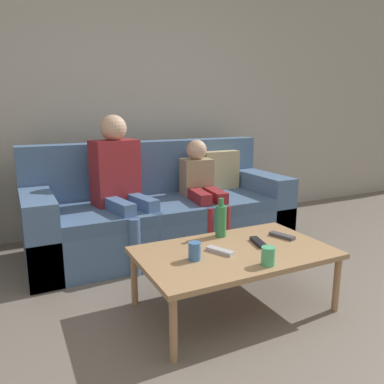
{
  "coord_description": "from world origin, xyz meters",
  "views": [
    {
      "loc": [
        -1.05,
        -1.04,
        1.17
      ],
      "look_at": [
        0.08,
        1.26,
        0.6
      ],
      "focal_mm": 35.0,
      "sensor_mm": 36.0,
      "label": 1
    }
  ],
  "objects_px": {
    "cup_far": "(195,251)",
    "bottle": "(221,220)",
    "tv_remote_1": "(220,251)",
    "person_adult": "(120,177)",
    "tv_remote_2": "(258,242)",
    "coffee_table": "(234,255)",
    "cup_near": "(268,256)",
    "tv_remote_0": "(282,236)",
    "person_child": "(202,186)",
    "couch": "(162,213)"
  },
  "relations": [
    {
      "from": "coffee_table",
      "to": "cup_near",
      "type": "distance_m",
      "value": 0.27
    },
    {
      "from": "coffee_table",
      "to": "tv_remote_0",
      "type": "xyz_separation_m",
      "value": [
        0.39,
        0.05,
        0.04
      ]
    },
    {
      "from": "couch",
      "to": "tv_remote_0",
      "type": "xyz_separation_m",
      "value": [
        0.39,
        -1.12,
        0.08
      ]
    },
    {
      "from": "coffee_table",
      "to": "cup_far",
      "type": "relative_size",
      "value": 11.19
    },
    {
      "from": "couch",
      "to": "coffee_table",
      "type": "height_order",
      "value": "couch"
    },
    {
      "from": "cup_near",
      "to": "tv_remote_0",
      "type": "height_order",
      "value": "cup_near"
    },
    {
      "from": "cup_far",
      "to": "tv_remote_2",
      "type": "height_order",
      "value": "cup_far"
    },
    {
      "from": "tv_remote_0",
      "to": "bottle",
      "type": "distance_m",
      "value": 0.4
    },
    {
      "from": "person_adult",
      "to": "tv_remote_2",
      "type": "distance_m",
      "value": 1.23
    },
    {
      "from": "cup_far",
      "to": "bottle",
      "type": "bearing_deg",
      "value": 39.88
    },
    {
      "from": "bottle",
      "to": "person_adult",
      "type": "bearing_deg",
      "value": 116.8
    },
    {
      "from": "person_adult",
      "to": "cup_near",
      "type": "xyz_separation_m",
      "value": [
        0.41,
        -1.34,
        -0.24
      ]
    },
    {
      "from": "couch",
      "to": "coffee_table",
      "type": "relative_size",
      "value": 1.95
    },
    {
      "from": "coffee_table",
      "to": "tv_remote_2",
      "type": "distance_m",
      "value": 0.19
    },
    {
      "from": "person_adult",
      "to": "tv_remote_2",
      "type": "xyz_separation_m",
      "value": [
        0.56,
        -1.06,
        -0.28
      ]
    },
    {
      "from": "person_child",
      "to": "cup_far",
      "type": "bearing_deg",
      "value": -113.4
    },
    {
      "from": "tv_remote_1",
      "to": "person_child",
      "type": "bearing_deg",
      "value": 42.85
    },
    {
      "from": "person_adult",
      "to": "bottle",
      "type": "distance_m",
      "value": 0.95
    },
    {
      "from": "tv_remote_2",
      "to": "person_child",
      "type": "bearing_deg",
      "value": 95.19
    },
    {
      "from": "cup_near",
      "to": "tv_remote_2",
      "type": "xyz_separation_m",
      "value": [
        0.14,
        0.28,
        -0.04
      ]
    },
    {
      "from": "coffee_table",
      "to": "bottle",
      "type": "height_order",
      "value": "bottle"
    },
    {
      "from": "cup_near",
      "to": "bottle",
      "type": "distance_m",
      "value": 0.51
    },
    {
      "from": "tv_remote_0",
      "to": "tv_remote_1",
      "type": "height_order",
      "value": "same"
    },
    {
      "from": "tv_remote_1",
      "to": "bottle",
      "type": "height_order",
      "value": "bottle"
    },
    {
      "from": "coffee_table",
      "to": "tv_remote_0",
      "type": "bearing_deg",
      "value": 7.82
    },
    {
      "from": "person_adult",
      "to": "person_child",
      "type": "bearing_deg",
      "value": -14.94
    },
    {
      "from": "cup_far",
      "to": "bottle",
      "type": "xyz_separation_m",
      "value": [
        0.33,
        0.27,
        0.06
      ]
    },
    {
      "from": "cup_near",
      "to": "person_child",
      "type": "bearing_deg",
      "value": 77.52
    },
    {
      "from": "person_adult",
      "to": "cup_near",
      "type": "height_order",
      "value": "person_adult"
    },
    {
      "from": "person_child",
      "to": "tv_remote_1",
      "type": "distance_m",
      "value": 1.13
    },
    {
      "from": "cup_far",
      "to": "tv_remote_1",
      "type": "distance_m",
      "value": 0.18
    },
    {
      "from": "coffee_table",
      "to": "person_adult",
      "type": "relative_size",
      "value": 0.99
    },
    {
      "from": "couch",
      "to": "coffee_table",
      "type": "bearing_deg",
      "value": -90.36
    },
    {
      "from": "tv_remote_1",
      "to": "tv_remote_0",
      "type": "bearing_deg",
      "value": -19.21
    },
    {
      "from": "couch",
      "to": "cup_far",
      "type": "xyz_separation_m",
      "value": [
        -0.28,
        -1.19,
        0.12
      ]
    },
    {
      "from": "person_child",
      "to": "tv_remote_0",
      "type": "height_order",
      "value": "person_child"
    },
    {
      "from": "tv_remote_1",
      "to": "tv_remote_2",
      "type": "xyz_separation_m",
      "value": [
        0.28,
        0.02,
        0.0
      ]
    },
    {
      "from": "person_child",
      "to": "tv_remote_0",
      "type": "relative_size",
      "value": 5.17
    },
    {
      "from": "coffee_table",
      "to": "tv_remote_1",
      "type": "relative_size",
      "value": 6.44
    },
    {
      "from": "cup_near",
      "to": "tv_remote_1",
      "type": "relative_size",
      "value": 0.57
    },
    {
      "from": "coffee_table",
      "to": "tv_remote_2",
      "type": "height_order",
      "value": "tv_remote_2"
    },
    {
      "from": "person_adult",
      "to": "person_child",
      "type": "distance_m",
      "value": 0.71
    },
    {
      "from": "person_child",
      "to": "person_adult",
      "type": "bearing_deg",
      "value": -177.22
    },
    {
      "from": "person_adult",
      "to": "cup_far",
      "type": "distance_m",
      "value": 1.14
    },
    {
      "from": "couch",
      "to": "tv_remote_2",
      "type": "distance_m",
      "value": 1.17
    },
    {
      "from": "tv_remote_1",
      "to": "tv_remote_2",
      "type": "relative_size",
      "value": 0.99
    },
    {
      "from": "cup_near",
      "to": "cup_far",
      "type": "bearing_deg",
      "value": 143.5
    },
    {
      "from": "person_adult",
      "to": "bottle",
      "type": "height_order",
      "value": "person_adult"
    },
    {
      "from": "person_child",
      "to": "tv_remote_2",
      "type": "height_order",
      "value": "person_child"
    },
    {
      "from": "person_child",
      "to": "cup_near",
      "type": "distance_m",
      "value": 1.34
    }
  ]
}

